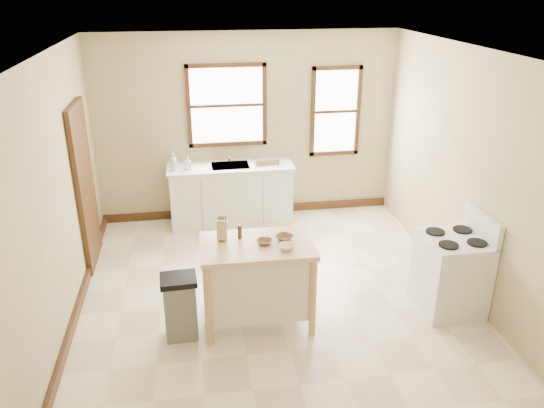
{
  "coord_description": "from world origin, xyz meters",
  "views": [
    {
      "loc": [
        -0.86,
        -5.23,
        3.46
      ],
      "look_at": [
        0.04,
        0.4,
        1.03
      ],
      "focal_mm": 35.0,
      "sensor_mm": 36.0,
      "label": 1
    }
  ],
  "objects_px": {
    "bowl_a": "(264,242)",
    "bowl_b": "(284,237)",
    "dish_rack": "(266,161)",
    "pepper_grinder": "(240,232)",
    "trash_bin": "(180,307)",
    "gas_stove": "(452,262)",
    "bowl_c": "(287,247)",
    "soap_bottle_b": "(188,163)",
    "kitchen_island": "(257,284)",
    "soap_bottle_a": "(173,162)",
    "knife_block": "(222,231)"
  },
  "relations": [
    {
      "from": "bowl_a",
      "to": "bowl_b",
      "type": "height_order",
      "value": "bowl_b"
    },
    {
      "from": "dish_rack",
      "to": "pepper_grinder",
      "type": "bearing_deg",
      "value": -82.33
    },
    {
      "from": "trash_bin",
      "to": "gas_stove",
      "type": "xyz_separation_m",
      "value": [
        2.99,
        0.07,
        0.22
      ]
    },
    {
      "from": "pepper_grinder",
      "to": "bowl_c",
      "type": "xyz_separation_m",
      "value": [
        0.44,
        -0.32,
        -0.05
      ]
    },
    {
      "from": "dish_rack",
      "to": "trash_bin",
      "type": "bearing_deg",
      "value": -93.14
    },
    {
      "from": "dish_rack",
      "to": "bowl_c",
      "type": "xyz_separation_m",
      "value": [
        -0.21,
        -2.76,
        0.01
      ]
    },
    {
      "from": "gas_stove",
      "to": "bowl_b",
      "type": "bearing_deg",
      "value": 176.85
    },
    {
      "from": "soap_bottle_b",
      "to": "kitchen_island",
      "type": "distance_m",
      "value": 2.7
    },
    {
      "from": "soap_bottle_a",
      "to": "knife_block",
      "type": "height_order",
      "value": "soap_bottle_a"
    },
    {
      "from": "kitchen_island",
      "to": "knife_block",
      "type": "xyz_separation_m",
      "value": [
        -0.34,
        0.15,
        0.58
      ]
    },
    {
      "from": "soap_bottle_b",
      "to": "knife_block",
      "type": "height_order",
      "value": "knife_block"
    },
    {
      "from": "pepper_grinder",
      "to": "bowl_c",
      "type": "relative_size",
      "value": 0.93
    },
    {
      "from": "bowl_b",
      "to": "soap_bottle_a",
      "type": "bearing_deg",
      "value": 115.05
    },
    {
      "from": "dish_rack",
      "to": "knife_block",
      "type": "distance_m",
      "value": 2.58
    },
    {
      "from": "bowl_a",
      "to": "gas_stove",
      "type": "distance_m",
      "value": 2.13
    },
    {
      "from": "bowl_c",
      "to": "soap_bottle_a",
      "type": "bearing_deg",
      "value": 113.01
    },
    {
      "from": "pepper_grinder",
      "to": "gas_stove",
      "type": "relative_size",
      "value": 0.13
    },
    {
      "from": "kitchen_island",
      "to": "dish_rack",
      "type": "bearing_deg",
      "value": 80.34
    },
    {
      "from": "kitchen_island",
      "to": "pepper_grinder",
      "type": "height_order",
      "value": "pepper_grinder"
    },
    {
      "from": "gas_stove",
      "to": "kitchen_island",
      "type": "bearing_deg",
      "value": 178.64
    },
    {
      "from": "pepper_grinder",
      "to": "bowl_b",
      "type": "distance_m",
      "value": 0.47
    },
    {
      "from": "soap_bottle_a",
      "to": "knife_block",
      "type": "relative_size",
      "value": 1.26
    },
    {
      "from": "dish_rack",
      "to": "bowl_c",
      "type": "height_order",
      "value": "dish_rack"
    },
    {
      "from": "soap_bottle_a",
      "to": "gas_stove",
      "type": "xyz_separation_m",
      "value": [
        3.04,
        -2.6,
        -0.47
      ]
    },
    {
      "from": "soap_bottle_a",
      "to": "pepper_grinder",
      "type": "bearing_deg",
      "value": -62.41
    },
    {
      "from": "soap_bottle_a",
      "to": "bowl_c",
      "type": "xyz_separation_m",
      "value": [
        1.15,
        -2.71,
        -0.07
      ]
    },
    {
      "from": "pepper_grinder",
      "to": "bowl_a",
      "type": "xyz_separation_m",
      "value": [
        0.24,
        -0.16,
        -0.05
      ]
    },
    {
      "from": "soap_bottle_a",
      "to": "bowl_a",
      "type": "bearing_deg",
      "value": -58.63
    },
    {
      "from": "bowl_a",
      "to": "knife_block",
      "type": "bearing_deg",
      "value": 158.59
    },
    {
      "from": "bowl_c",
      "to": "dish_rack",
      "type": "bearing_deg",
      "value": 85.73
    },
    {
      "from": "dish_rack",
      "to": "bowl_c",
      "type": "relative_size",
      "value": 2.29
    },
    {
      "from": "soap_bottle_b",
      "to": "pepper_grinder",
      "type": "xyz_separation_m",
      "value": [
        0.51,
        -2.41,
        0.02
      ]
    },
    {
      "from": "soap_bottle_b",
      "to": "bowl_b",
      "type": "relative_size",
      "value": 1.0
    },
    {
      "from": "soap_bottle_a",
      "to": "kitchen_island",
      "type": "xyz_separation_m",
      "value": [
        0.87,
        -2.55,
        -0.57
      ]
    },
    {
      "from": "pepper_grinder",
      "to": "trash_bin",
      "type": "bearing_deg",
      "value": -157.2
    },
    {
      "from": "knife_block",
      "to": "pepper_grinder",
      "type": "xyz_separation_m",
      "value": [
        0.18,
        -0.0,
        -0.03
      ]
    },
    {
      "from": "dish_rack",
      "to": "knife_block",
      "type": "relative_size",
      "value": 1.85
    },
    {
      "from": "dish_rack",
      "to": "bowl_b",
      "type": "xyz_separation_m",
      "value": [
        -0.19,
        -2.55,
        0.01
      ]
    },
    {
      "from": "kitchen_island",
      "to": "knife_block",
      "type": "distance_m",
      "value": 0.69
    },
    {
      "from": "gas_stove",
      "to": "dish_rack",
      "type": "bearing_deg",
      "value": 122.37
    },
    {
      "from": "soap_bottle_b",
      "to": "bowl_b",
      "type": "bearing_deg",
      "value": -83.1
    },
    {
      "from": "soap_bottle_b",
      "to": "dish_rack",
      "type": "height_order",
      "value": "soap_bottle_b"
    },
    {
      "from": "soap_bottle_b",
      "to": "trash_bin",
      "type": "relative_size",
      "value": 0.25
    },
    {
      "from": "bowl_a",
      "to": "kitchen_island",
      "type": "bearing_deg",
      "value": 172.27
    },
    {
      "from": "knife_block",
      "to": "dish_rack",
      "type": "bearing_deg",
      "value": 81.45
    },
    {
      "from": "soap_bottle_b",
      "to": "kitchen_island",
      "type": "xyz_separation_m",
      "value": [
        0.67,
        -2.56,
        -0.53
      ]
    },
    {
      "from": "soap_bottle_a",
      "to": "bowl_c",
      "type": "height_order",
      "value": "soap_bottle_a"
    },
    {
      "from": "soap_bottle_b",
      "to": "bowl_c",
      "type": "bearing_deg",
      "value": -84.91
    },
    {
      "from": "soap_bottle_a",
      "to": "dish_rack",
      "type": "xyz_separation_m",
      "value": [
        1.36,
        0.05,
        -0.08
      ]
    },
    {
      "from": "pepper_grinder",
      "to": "knife_block",
      "type": "bearing_deg",
      "value": 179.69
    }
  ]
}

